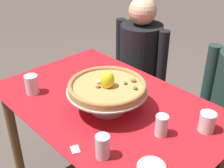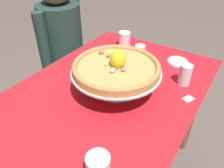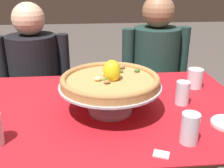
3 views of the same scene
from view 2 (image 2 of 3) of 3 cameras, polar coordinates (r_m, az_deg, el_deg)
The scene contains 9 objects.
dining_table at distance 1.15m, azimuth -1.87°, elevation -6.79°, with size 1.30×0.84×0.77m.
pizza_stand at distance 1.03m, azimuth 1.08°, elevation 1.95°, with size 0.42×0.42×0.12m.
pizza at distance 1.00m, azimuth 1.12°, elevation 4.59°, with size 0.40×0.40×0.10m.
water_glass_front_right at distance 1.16m, azimuth 18.37°, elevation 2.07°, with size 0.06×0.06×0.11m.
water_glass_side_right at distance 1.31m, azimuth 7.21°, elevation 7.54°, with size 0.06×0.06×0.10m.
water_glass_back_right at distance 1.49m, azimuth 3.22°, elevation 11.30°, with size 0.08×0.08×0.10m.
side_plate at distance 1.36m, azimuth 16.66°, elevation 5.62°, with size 0.12×0.12×0.02m.
sugar_packet at distance 1.09m, azimuth 19.18°, elevation -3.66°, with size 0.05×0.04×0.01m, color white.
diner_right at distance 1.83m, azimuth -12.23°, elevation 6.90°, with size 0.47×0.34×1.19m.
Camera 2 is at (-0.68, -0.50, 1.43)m, focal length 35.21 mm.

